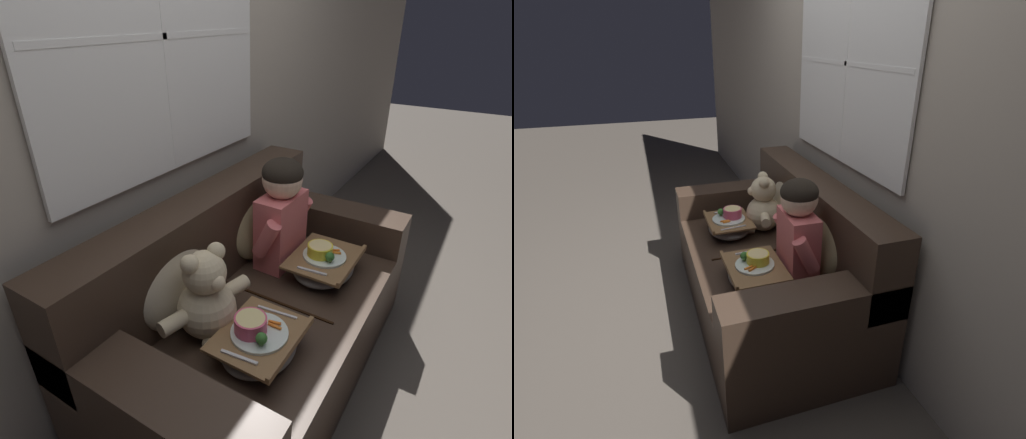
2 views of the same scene
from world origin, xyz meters
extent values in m
plane|color=#4C443D|center=(0.00, 0.00, 0.00)|extent=(14.00, 14.00, 0.00)
cube|color=#A89E8E|center=(0.00, 0.52, 1.30)|extent=(8.00, 0.05, 2.60)
cube|color=white|center=(0.00, 0.48, 1.54)|extent=(1.26, 0.02, 1.10)
cube|color=black|center=(0.00, 0.49, 1.54)|extent=(1.21, 0.01, 1.05)
cube|color=white|center=(0.00, 0.48, 1.54)|extent=(0.02, 0.02, 1.05)
cube|color=white|center=(0.00, 0.48, 1.54)|extent=(1.21, 0.02, 0.02)
cube|color=#38281E|center=(0.00, 0.00, 0.22)|extent=(1.69, 0.90, 0.43)
cube|color=#38281E|center=(0.00, 0.34, 0.65)|extent=(1.69, 0.22, 0.44)
cube|color=#38281E|center=(-0.73, 0.00, 0.53)|extent=(0.22, 0.90, 0.19)
cube|color=#38281E|center=(0.73, 0.00, 0.53)|extent=(0.22, 0.90, 0.19)
cube|color=black|center=(0.00, -0.02, 0.44)|extent=(0.01, 0.64, 0.01)
ellipsoid|color=tan|center=(0.31, 0.26, 0.64)|extent=(0.43, 0.21, 0.44)
ellipsoid|color=#C1B293|center=(-0.31, 0.26, 0.64)|extent=(0.43, 0.21, 0.45)
cube|color=#DB6666|center=(0.31, 0.09, 0.63)|extent=(0.29, 0.16, 0.38)
sphere|color=beige|center=(0.31, 0.09, 0.90)|extent=(0.20, 0.20, 0.20)
ellipsoid|color=black|center=(0.31, 0.09, 0.94)|extent=(0.20, 0.20, 0.14)
cylinder|color=#DB6666|center=(0.15, 0.08, 0.66)|extent=(0.08, 0.15, 0.21)
cylinder|color=#DB6666|center=(0.48, 0.07, 0.66)|extent=(0.08, 0.15, 0.21)
sphere|color=beige|center=(-0.31, 0.09, 0.56)|extent=(0.24, 0.24, 0.24)
sphere|color=beige|center=(-0.31, 0.09, 0.73)|extent=(0.17, 0.17, 0.17)
sphere|color=beige|center=(-0.37, 0.10, 0.80)|extent=(0.07, 0.07, 0.07)
sphere|color=beige|center=(-0.25, 0.08, 0.80)|extent=(0.07, 0.07, 0.07)
sphere|color=beige|center=(-0.33, 0.02, 0.72)|extent=(0.06, 0.06, 0.06)
sphere|color=black|center=(-0.33, 0.00, 0.73)|extent=(0.02, 0.02, 0.02)
cylinder|color=beige|center=(-0.46, 0.13, 0.58)|extent=(0.13, 0.09, 0.06)
cylinder|color=beige|center=(-0.16, 0.05, 0.58)|extent=(0.13, 0.09, 0.06)
cylinder|color=beige|center=(-0.39, -0.02, 0.47)|extent=(0.09, 0.12, 0.06)
cylinder|color=beige|center=(-0.29, -0.04, 0.47)|extent=(0.09, 0.12, 0.06)
ellipsoid|color=slate|center=(0.31, -0.16, 0.48)|extent=(0.37, 0.29, 0.10)
cube|color=brown|center=(0.31, -0.16, 0.54)|extent=(0.38, 0.30, 0.01)
cube|color=brown|center=(0.31, -0.30, 0.55)|extent=(0.38, 0.02, 0.02)
cylinder|color=silver|center=(0.31, -0.16, 0.55)|extent=(0.21, 0.21, 0.01)
cylinder|color=yellow|center=(0.30, -0.14, 0.58)|extent=(0.12, 0.12, 0.05)
cylinder|color=#E5D189|center=(0.30, -0.14, 0.60)|extent=(0.11, 0.11, 0.01)
sphere|color=#38702D|center=(0.26, -0.20, 0.59)|extent=(0.04, 0.04, 0.04)
cylinder|color=#7A9E56|center=(0.26, -0.20, 0.56)|extent=(0.02, 0.02, 0.02)
cylinder|color=orange|center=(0.35, -0.19, 0.56)|extent=(0.03, 0.07, 0.01)
cylinder|color=orange|center=(0.36, -0.18, 0.56)|extent=(0.05, 0.06, 0.01)
cube|color=silver|center=(0.16, -0.16, 0.55)|extent=(0.03, 0.14, 0.01)
ellipsoid|color=slate|center=(-0.31, -0.16, 0.48)|extent=(0.34, 0.28, 0.10)
cube|color=brown|center=(-0.31, -0.16, 0.54)|extent=(0.35, 0.29, 0.01)
cube|color=brown|center=(-0.31, -0.29, 0.55)|extent=(0.35, 0.02, 0.02)
cylinder|color=silver|center=(-0.31, -0.16, 0.55)|extent=(0.22, 0.22, 0.01)
cylinder|color=#D64C70|center=(-0.32, -0.13, 0.59)|extent=(0.12, 0.12, 0.06)
cylinder|color=#E5D189|center=(-0.32, -0.13, 0.61)|extent=(0.11, 0.11, 0.01)
sphere|color=#38702D|center=(-0.37, -0.20, 0.59)|extent=(0.04, 0.04, 0.04)
cylinder|color=#7A9E56|center=(-0.37, -0.20, 0.56)|extent=(0.02, 0.02, 0.02)
cylinder|color=orange|center=(-0.26, -0.20, 0.56)|extent=(0.01, 0.05, 0.01)
cylinder|color=orange|center=(-0.25, -0.19, 0.56)|extent=(0.02, 0.05, 0.01)
cube|color=silver|center=(-0.45, -0.16, 0.55)|extent=(0.03, 0.14, 0.01)
cube|color=silver|center=(-0.17, -0.16, 0.55)|extent=(0.03, 0.17, 0.01)
camera|label=1|loc=(-1.28, -0.74, 1.62)|focal=28.00mm
camera|label=2|loc=(2.10, -0.66, 1.67)|focal=28.00mm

